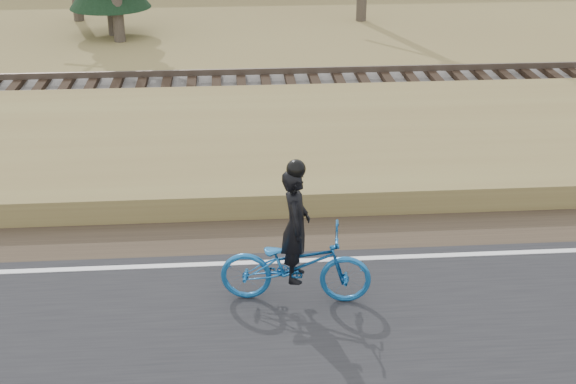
{
  "coord_description": "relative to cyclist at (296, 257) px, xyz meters",
  "views": [
    {
      "loc": [
        -0.3,
        -10.56,
        6.14
      ],
      "look_at": [
        0.55,
        0.5,
        1.1
      ],
      "focal_mm": 50.0,
      "sensor_mm": 36.0,
      "label": 1
    }
  ],
  "objects": [
    {
      "name": "embankment",
      "position": [
        -0.55,
        5.08,
        -0.51
      ],
      "size": [
        120.0,
        5.0,
        0.44
      ],
      "primitive_type": "cube",
      "color": "olive",
      "rests_on": "ground"
    },
    {
      "name": "edge_line",
      "position": [
        -0.55,
        1.08,
        -0.67
      ],
      "size": [
        120.0,
        0.12,
        0.01
      ],
      "primitive_type": "cube",
      "color": "silver",
      "rests_on": "road"
    },
    {
      "name": "shoulder",
      "position": [
        -0.55,
        2.08,
        -0.71
      ],
      "size": [
        120.0,
        1.6,
        0.04
      ],
      "primitive_type": "cube",
      "color": "#473A2B",
      "rests_on": "ground"
    },
    {
      "name": "ground",
      "position": [
        -0.55,
        0.88,
        -0.73
      ],
      "size": [
        120.0,
        120.0,
        0.0
      ],
      "primitive_type": "plane",
      "color": "olive",
      "rests_on": "ground"
    },
    {
      "name": "railroad",
      "position": [
        -0.55,
        8.88,
        -0.21
      ],
      "size": [
        120.0,
        2.4,
        0.29
      ],
      "color": "black",
      "rests_on": "ballast"
    },
    {
      "name": "cyclist",
      "position": [
        0.0,
        0.0,
        0.0
      ],
      "size": [
        2.19,
        1.01,
        2.13
      ],
      "rotation": [
        0.0,
        0.0,
        1.43
      ],
      "color": "#175A9E",
      "rests_on": "road"
    },
    {
      "name": "ballast",
      "position": [
        -0.55,
        8.88,
        -0.51
      ],
      "size": [
        120.0,
        3.0,
        0.45
      ],
      "primitive_type": "cube",
      "color": "slate",
      "rests_on": "ground"
    },
    {
      "name": "road",
      "position": [
        -0.55,
        -1.62,
        -0.7
      ],
      "size": [
        120.0,
        6.0,
        0.06
      ],
      "primitive_type": "cube",
      "color": "black",
      "rests_on": "ground"
    }
  ]
}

